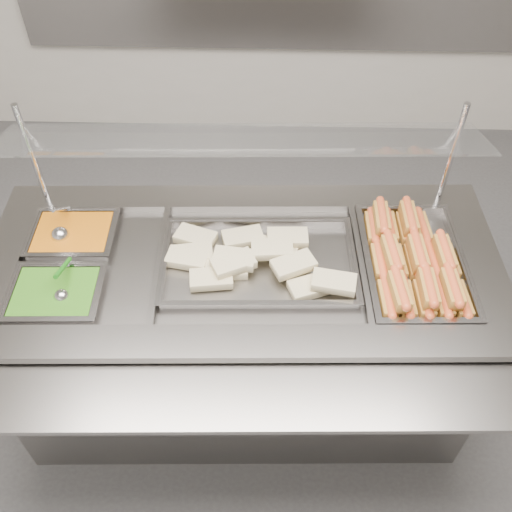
{
  "coord_description": "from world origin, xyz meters",
  "views": [
    {
      "loc": [
        -0.01,
        -0.86,
        2.29
      ],
      "look_at": [
        -0.05,
        0.45,
        0.87
      ],
      "focal_mm": 40.0,
      "sensor_mm": 36.0,
      "label": 1
    }
  ],
  "objects_px": {
    "pan_wraps": "(259,265)",
    "serving_spoon": "(62,291)",
    "pan_hotdogs": "(412,267)",
    "ladle": "(61,234)",
    "steam_counter": "(244,332)",
    "sneeze_guard": "(241,141)"
  },
  "relations": [
    {
      "from": "steam_counter",
      "to": "pan_wraps",
      "type": "height_order",
      "value": "pan_wraps"
    },
    {
      "from": "pan_hotdogs",
      "to": "pan_wraps",
      "type": "relative_size",
      "value": 0.81
    },
    {
      "from": "steam_counter",
      "to": "pan_wraps",
      "type": "xyz_separation_m",
      "value": [
        0.06,
        0.0,
        0.4
      ]
    },
    {
      "from": "sneeze_guard",
      "to": "serving_spoon",
      "type": "height_order",
      "value": "sneeze_guard"
    },
    {
      "from": "steam_counter",
      "to": "pan_wraps",
      "type": "distance_m",
      "value": 0.41
    },
    {
      "from": "sneeze_guard",
      "to": "serving_spoon",
      "type": "distance_m",
      "value": 0.76
    },
    {
      "from": "ladle",
      "to": "pan_hotdogs",
      "type": "bearing_deg",
      "value": -3.68
    },
    {
      "from": "pan_wraps",
      "to": "ladle",
      "type": "xyz_separation_m",
      "value": [
        -0.71,
        0.1,
        0.03
      ]
    },
    {
      "from": "ladle",
      "to": "serving_spoon",
      "type": "xyz_separation_m",
      "value": [
        0.08,
        -0.26,
        0.0
      ]
    },
    {
      "from": "sneeze_guard",
      "to": "pan_wraps",
      "type": "bearing_deg",
      "value": -72.64
    },
    {
      "from": "pan_hotdogs",
      "to": "pan_wraps",
      "type": "xyz_separation_m",
      "value": [
        -0.53,
        -0.02,
        0.01
      ]
    },
    {
      "from": "pan_hotdogs",
      "to": "ladle",
      "type": "height_order",
      "value": "ladle"
    },
    {
      "from": "pan_wraps",
      "to": "steam_counter",
      "type": "bearing_deg",
      "value": -177.99
    },
    {
      "from": "serving_spoon",
      "to": "pan_wraps",
      "type": "bearing_deg",
      "value": 14.53
    },
    {
      "from": "steam_counter",
      "to": "sneeze_guard",
      "type": "distance_m",
      "value": 0.8
    },
    {
      "from": "pan_wraps",
      "to": "serving_spoon",
      "type": "distance_m",
      "value": 0.66
    },
    {
      "from": "pan_wraps",
      "to": "serving_spoon",
      "type": "relative_size",
      "value": 3.77
    },
    {
      "from": "pan_hotdogs",
      "to": "pan_wraps",
      "type": "distance_m",
      "value": 0.54
    },
    {
      "from": "pan_hotdogs",
      "to": "pan_wraps",
      "type": "height_order",
      "value": "same"
    },
    {
      "from": "steam_counter",
      "to": "ladle",
      "type": "height_order",
      "value": "ladle"
    },
    {
      "from": "sneeze_guard",
      "to": "ladle",
      "type": "xyz_separation_m",
      "value": [
        -0.65,
        -0.11,
        -0.34
      ]
    },
    {
      "from": "sneeze_guard",
      "to": "ladle",
      "type": "height_order",
      "value": "sneeze_guard"
    }
  ]
}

